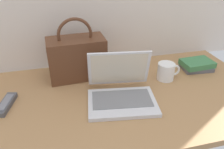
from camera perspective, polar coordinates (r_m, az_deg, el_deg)
name	(u,v)px	position (r m, az deg, el deg)	size (l,w,h in m)	color
desk	(106,99)	(1.09, -1.50, -6.35)	(1.60, 0.76, 0.03)	#A87A4C
laptop	(121,90)	(1.05, 2.30, -4.03)	(0.34, 0.32, 0.21)	silver
coffee_mug	(166,71)	(1.24, 13.69, 0.84)	(0.13, 0.09, 0.09)	white
remote_control_near	(6,104)	(1.13, -25.38, -6.82)	(0.08, 0.17, 0.02)	#4C4C51
handbag	(77,57)	(1.22, -8.96, 4.41)	(0.31, 0.17, 0.33)	#59331E
book_stack	(197,65)	(1.41, 20.80, 2.32)	(0.18, 0.13, 0.05)	#595960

